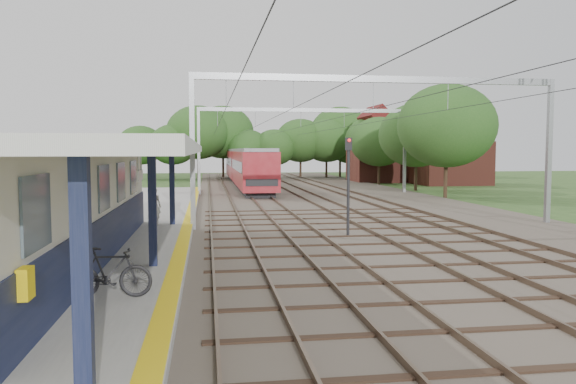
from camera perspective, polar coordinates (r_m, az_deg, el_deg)
ground at (r=11.55m, az=14.93°, el=-14.11°), size 160.00×160.00×0.00m
ballast_bed at (r=41.08m, az=3.56°, el=-0.71°), size 18.00×90.00×0.10m
platform at (r=24.50m, az=-15.52°, el=-3.95°), size 5.00×52.00×0.35m
yellow_stripe at (r=24.29m, az=-10.25°, el=-3.50°), size 0.45×52.00×0.01m
station_building at (r=17.71m, az=-22.94°, el=-1.15°), size 3.41×18.00×3.40m
canopy at (r=16.41m, az=-20.24°, el=4.12°), size 6.40×20.00×3.44m
rail_tracks at (r=40.63m, az=0.11°, el=-0.58°), size 11.80×88.00×0.15m
catenary_system at (r=36.23m, az=4.18°, el=7.27°), size 17.22×88.00×7.00m
tree_band at (r=67.69m, az=-1.26°, el=5.38°), size 31.72×30.88×8.82m
house_near at (r=61.54m, az=16.15°, el=3.53°), size 7.00×6.12×7.89m
house_far at (r=65.32m, az=9.97°, el=3.88°), size 8.00×6.12×8.66m
person at (r=25.28m, az=-13.41°, el=-1.40°), size 0.68×0.53×1.63m
bicycle at (r=13.13m, az=-17.71°, el=-7.79°), size 1.91×0.65×1.13m
train at (r=57.15m, az=-4.35°, el=2.68°), size 2.77×34.45×3.65m
signal_post at (r=23.05m, az=6.15°, el=1.59°), size 0.32×0.28×4.12m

